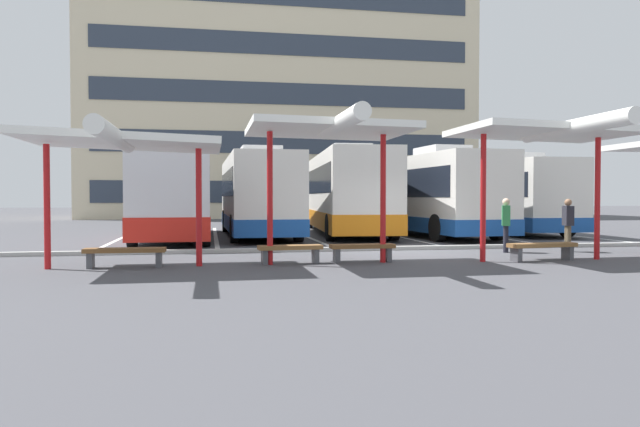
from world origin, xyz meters
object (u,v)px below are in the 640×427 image
(coach_bus_3, at_px, (428,195))
(waiting_shelter_0, at_px, (122,143))
(bench_0, at_px, (125,253))
(waiting_shelter_1, at_px, (330,131))
(waiting_passenger_1, at_px, (568,222))
(coach_bus_2, at_px, (345,194))
(coach_bus_1, at_px, (257,196))
(bench_1, at_px, (290,250))
(bench_2, at_px, (362,249))
(waiting_passenger_0, at_px, (506,221))
(bench_3, at_px, (542,247))
(coach_bus_4, at_px, (503,197))
(coach_bus_0, at_px, (173,197))
(waiting_shelter_2, at_px, (548,134))

(coach_bus_3, bearing_deg, waiting_shelter_0, -137.49)
(bench_0, bearing_deg, waiting_shelter_1, -3.49)
(coach_bus_3, relative_size, waiting_passenger_1, 6.57)
(coach_bus_2, distance_m, waiting_passenger_1, 10.98)
(coach_bus_1, distance_m, waiting_shelter_1, 10.97)
(bench_1, bearing_deg, bench_2, 0.56)
(bench_0, bearing_deg, bench_2, 1.00)
(waiting_shelter_0, xyz_separation_m, bench_0, (0.00, 0.28, -2.48))
(waiting_passenger_0, relative_size, waiting_passenger_1, 1.01)
(bench_2, bearing_deg, bench_1, -179.44)
(bench_3, bearing_deg, bench_0, 177.88)
(bench_1, relative_size, bench_2, 0.98)
(coach_bus_2, xyz_separation_m, bench_1, (-3.99, -11.70, -1.43))
(bench_0, relative_size, waiting_passenger_0, 1.15)
(coach_bus_2, bearing_deg, coach_bus_4, -4.55)
(coach_bus_0, bearing_deg, bench_2, -61.89)
(bench_0, bearing_deg, waiting_shelter_0, -90.00)
(bench_3, bearing_deg, waiting_shelter_1, 179.07)
(waiting_shelter_0, distance_m, bench_2, 6.16)
(waiting_shelter_1, bearing_deg, coach_bus_1, 94.61)
(bench_0, bearing_deg, bench_1, 1.21)
(coach_bus_0, xyz_separation_m, coach_bus_1, (3.32, 0.91, 0.07))
(bench_1, relative_size, waiting_passenger_1, 1.01)
(coach_bus_3, xyz_separation_m, bench_0, (-10.98, -9.78, -1.37))
(coach_bus_4, height_order, waiting_shelter_2, coach_bus_4)
(waiting_shelter_2, distance_m, bench_3, 2.84)
(coach_bus_0, distance_m, coach_bus_1, 3.44)
(coach_bus_2, relative_size, waiting_passenger_1, 8.09)
(waiting_passenger_0, xyz_separation_m, waiting_passenger_1, (1.90, -0.14, -0.01))
(bench_3, bearing_deg, coach_bus_0, 133.99)
(waiting_shelter_2, relative_size, bench_3, 2.58)
(coach_bus_3, xyz_separation_m, bench_1, (-7.16, -9.70, -1.38))
(bench_1, height_order, waiting_shelter_2, waiting_shelter_2)
(coach_bus_0, relative_size, waiting_passenger_0, 7.22)
(waiting_shelter_2, bearing_deg, bench_1, 174.06)
(coach_bus_4, relative_size, waiting_passenger_1, 6.47)
(coach_bus_2, xyz_separation_m, coach_bus_3, (3.17, -2.00, -0.05))
(bench_2, bearing_deg, waiting_shelter_2, -8.46)
(coach_bus_1, height_order, coach_bus_4, coach_bus_1)
(coach_bus_3, relative_size, waiting_shelter_1, 2.04)
(coach_bus_3, bearing_deg, coach_bus_2, 147.75)
(waiting_shelter_2, bearing_deg, coach_bus_4, 67.36)
(bench_0, bearing_deg, waiting_passenger_1, 8.29)
(coach_bus_4, bearing_deg, coach_bus_0, -173.88)
(bench_1, relative_size, waiting_passenger_0, 1.00)
(coach_bus_3, distance_m, coach_bus_4, 4.37)
(coach_bus_0, xyz_separation_m, coach_bus_2, (7.28, 2.14, 0.16))
(coach_bus_4, distance_m, bench_2, 14.66)
(waiting_passenger_1, bearing_deg, waiting_shelter_0, -170.43)
(coach_bus_2, distance_m, bench_1, 12.44)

